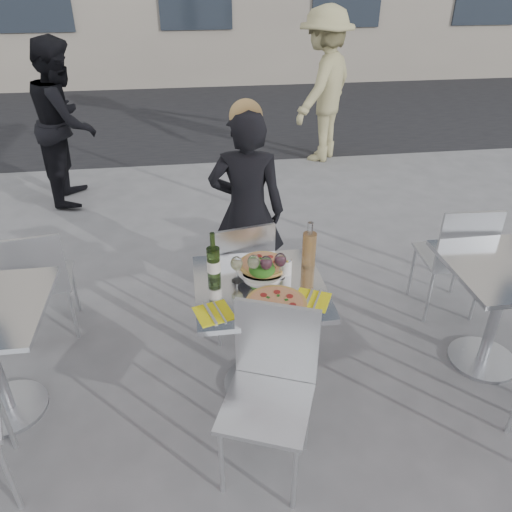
{
  "coord_description": "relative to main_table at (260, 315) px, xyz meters",
  "views": [
    {
      "loc": [
        -0.34,
        -2.26,
        2.31
      ],
      "look_at": [
        0.0,
        0.15,
        0.85
      ],
      "focal_mm": 35.0,
      "sensor_mm": 36.0,
      "label": 1
    }
  ],
  "objects": [
    {
      "name": "ground",
      "position": [
        0.0,
        0.0,
        -0.54
      ],
      "size": [
        80.0,
        80.0,
        0.0
      ],
      "primitive_type": "plane",
      "color": "#5E5E61"
    },
    {
      "name": "wineglass_red_b",
      "position": [
        0.12,
        0.06,
        0.32
      ],
      "size": [
        0.07,
        0.07,
        0.16
      ],
      "color": "white",
      "rests_on": "main_table"
    },
    {
      "name": "wine_bottle",
      "position": [
        -0.24,
        0.1,
        0.32
      ],
      "size": [
        0.07,
        0.08,
        0.29
      ],
      "color": "#3A5720",
      "rests_on": "main_table"
    },
    {
      "name": "side_chair_rfar",
      "position": [
        1.47,
        0.52,
        -0.0
      ],
      "size": [
        0.44,
        0.45,
        0.9
      ],
      "rotation": [
        0.0,
        0.0,
        3.08
      ],
      "color": "silver",
      "rests_on": "ground"
    },
    {
      "name": "chair_far",
      "position": [
        -0.06,
        0.51,
        -0.01
      ],
      "size": [
        0.48,
        0.49,
        0.9
      ],
      "rotation": [
        0.0,
        0.0,
        3.33
      ],
      "color": "silver",
      "rests_on": "ground"
    },
    {
      "name": "side_chair_lfar",
      "position": [
        -1.37,
        0.67,
        -0.04
      ],
      "size": [
        0.43,
        0.44,
        0.84
      ],
      "rotation": [
        0.0,
        0.0,
        3.28
      ],
      "color": "silver",
      "rests_on": "ground"
    },
    {
      "name": "wineglass_white_a",
      "position": [
        -0.12,
        0.06,
        0.32
      ],
      "size": [
        0.07,
        0.07,
        0.16
      ],
      "color": "white",
      "rests_on": "main_table"
    },
    {
      "name": "pizza_near",
      "position": [
        0.06,
        -0.19,
        0.22
      ],
      "size": [
        0.32,
        0.32,
        0.02
      ],
      "color": "#DBB055",
      "rests_on": "main_table"
    },
    {
      "name": "napkin_left",
      "position": [
        -0.27,
        -0.22,
        0.21
      ],
      "size": [
        0.22,
        0.22,
        0.01
      ],
      "rotation": [
        0.0,
        0.0,
        0.28
      ],
      "color": "#F8F715",
      "rests_on": "main_table"
    },
    {
      "name": "wineglass_white_b",
      "position": [
        -0.03,
        0.06,
        0.32
      ],
      "size": [
        0.07,
        0.07,
        0.16
      ],
      "color": "white",
      "rests_on": "main_table"
    },
    {
      "name": "pedestrian_b",
      "position": [
        1.4,
        4.0,
        0.39
      ],
      "size": [
        1.28,
        1.37,
        1.86
      ],
      "primitive_type": "imported",
      "rotation": [
        0.0,
        0.0,
        4.05
      ],
      "color": "tan",
      "rests_on": "ground"
    },
    {
      "name": "chair_near",
      "position": [
        -0.02,
        -0.52,
        0.0
      ],
      "size": [
        0.55,
        0.55,
        0.92
      ],
      "rotation": [
        0.0,
        0.0,
        -0.39
      ],
      "color": "silver",
      "rests_on": "ground"
    },
    {
      "name": "sugar_shaker",
      "position": [
        0.17,
        0.1,
        0.26
      ],
      "size": [
        0.06,
        0.06,
        0.11
      ],
      "color": "white",
      "rests_on": "main_table"
    },
    {
      "name": "napkin_right",
      "position": [
        0.25,
        -0.18,
        0.21
      ],
      "size": [
        0.24,
        0.24,
        0.01
      ],
      "rotation": [
        0.0,
        0.0,
        -0.47
      ],
      "color": "#F8F715",
      "rests_on": "main_table"
    },
    {
      "name": "main_table",
      "position": [
        0.0,
        0.0,
        0.0
      ],
      "size": [
        0.72,
        0.72,
        0.75
      ],
      "color": "#B7BABF",
      "rests_on": "ground"
    },
    {
      "name": "woman_diner",
      "position": [
        0.05,
        0.95,
        0.21
      ],
      "size": [
        0.6,
        0.45,
        1.49
      ],
      "primitive_type": "imported",
      "rotation": [
        0.0,
        0.0,
        2.95
      ],
      "color": "black",
      "rests_on": "ground"
    },
    {
      "name": "pedestrian_a",
      "position": [
        -1.59,
        3.13,
        0.3
      ],
      "size": [
        0.64,
        0.82,
        1.69
      ],
      "primitive_type": "imported",
      "rotation": [
        0.0,
        0.0,
        1.58
      ],
      "color": "black",
      "rests_on": "ground"
    },
    {
      "name": "salad_plate",
      "position": [
        0.03,
        0.09,
        0.25
      ],
      "size": [
        0.22,
        0.22,
        0.09
      ],
      "color": "white",
      "rests_on": "main_table"
    },
    {
      "name": "carafe",
      "position": [
        0.31,
        0.15,
        0.33
      ],
      "size": [
        0.08,
        0.08,
        0.29
      ],
      "color": "tan",
      "rests_on": "main_table"
    },
    {
      "name": "side_table_right",
      "position": [
        1.5,
        0.0,
        0.0
      ],
      "size": [
        0.72,
        0.72,
        0.75
      ],
      "color": "#B7BABF",
      "rests_on": "ground"
    },
    {
      "name": "street_asphalt",
      "position": [
        0.0,
        6.5,
        -0.54
      ],
      "size": [
        24.0,
        5.0,
        0.0
      ],
      "primitive_type": "cube",
      "color": "black",
      "rests_on": "ground"
    },
    {
      "name": "wineglass_red_a",
      "position": [
        0.04,
        0.04,
        0.32
      ],
      "size": [
        0.07,
        0.07,
        0.16
      ],
      "color": "white",
      "rests_on": "main_table"
    },
    {
      "name": "pizza_far",
      "position": [
        0.05,
        0.18,
        0.23
      ],
      "size": [
        0.32,
        0.32,
        0.03
      ],
      "color": "white",
      "rests_on": "main_table"
    }
  ]
}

